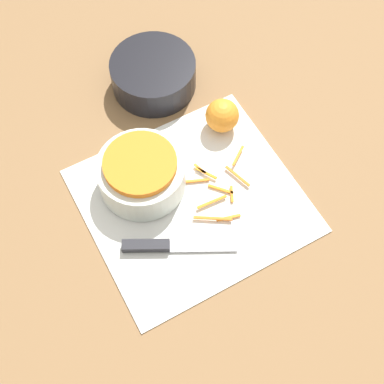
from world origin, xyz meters
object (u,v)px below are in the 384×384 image
bowl_dark (153,74)px  knife (159,246)px  bowl_speckled (141,173)px  orange_left (222,116)px

bowl_dark → knife: bowl_dark is taller
bowl_speckled → knife: (-0.03, -0.13, -0.03)m
bowl_dark → bowl_speckled: bearing=-121.9°
knife → orange_left: 0.29m
bowl_speckled → orange_left: bearing=12.5°
knife → bowl_dark: bearing=92.4°
bowl_speckled → bowl_dark: bearing=58.1°
bowl_speckled → bowl_dark: (0.13, 0.21, -0.01)m
bowl_speckled → bowl_dark: 0.25m
bowl_speckled → orange_left: (0.20, 0.04, -0.01)m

